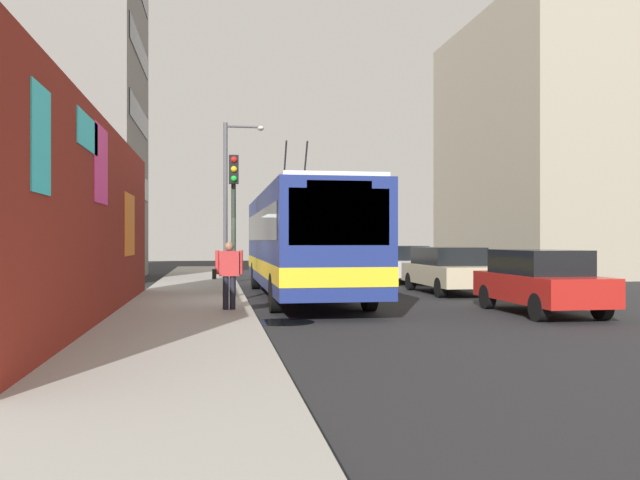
% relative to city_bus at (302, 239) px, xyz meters
% --- Properties ---
extents(ground_plane, '(80.00, 80.00, 0.00)m').
position_rel_city_bus_xyz_m(ground_plane, '(-2.12, 1.80, -1.87)').
color(ground_plane, '#232326').
extents(sidewalk_slab, '(48.00, 3.20, 0.15)m').
position_rel_city_bus_xyz_m(sidewalk_slab, '(-2.12, 3.40, -1.79)').
color(sidewalk_slab, '#9E9B93').
rests_on(sidewalk_slab, ground_plane).
extents(graffiti_wall, '(15.18, 0.32, 4.40)m').
position_rel_city_bus_xyz_m(graffiti_wall, '(-5.54, 5.15, 0.34)').
color(graffiti_wall, maroon).
rests_on(graffiti_wall, ground_plane).
extents(building_far_left, '(8.64, 9.63, 18.61)m').
position_rel_city_bus_xyz_m(building_far_left, '(11.19, 11.00, 7.44)').
color(building_far_left, gray).
rests_on(building_far_left, ground_plane).
extents(building_far_right, '(13.66, 8.25, 13.80)m').
position_rel_city_bus_xyz_m(building_far_right, '(12.52, -15.20, 5.03)').
color(building_far_right, '#9E937F').
rests_on(building_far_right, ground_plane).
extents(city_bus, '(12.47, 2.69, 5.14)m').
position_rel_city_bus_xyz_m(city_bus, '(0.00, 0.00, 0.00)').
color(city_bus, navy).
rests_on(city_bus, ground_plane).
extents(parked_car_red, '(4.17, 1.75, 1.58)m').
position_rel_city_bus_xyz_m(parked_car_red, '(-5.30, -5.20, -1.03)').
color(parked_car_red, '#B21E19').
rests_on(parked_car_red, ground_plane).
extents(parked_car_champagne, '(4.78, 1.93, 1.58)m').
position_rel_city_bus_xyz_m(parked_car_champagne, '(1.01, -5.20, -1.03)').
color(parked_car_champagne, '#C6B793').
rests_on(parked_car_champagne, ground_plane).
extents(parked_car_silver, '(4.49, 1.94, 1.58)m').
position_rel_city_bus_xyz_m(parked_car_silver, '(6.75, -5.20, -1.03)').
color(parked_car_silver, '#B7B7BC').
rests_on(parked_car_silver, ground_plane).
extents(pedestrian_at_curb, '(0.22, 0.73, 1.63)m').
position_rel_city_bus_xyz_m(pedestrian_at_curb, '(-4.42, 2.37, -0.77)').
color(pedestrian_at_curb, '#1E1E2D').
rests_on(pedestrian_at_curb, sidewalk_slab).
extents(traffic_light, '(0.49, 0.28, 4.20)m').
position_rel_city_bus_xyz_m(traffic_light, '(-0.89, 2.15, 1.11)').
color(traffic_light, '#2D382D').
rests_on(traffic_light, sidewalk_slab).
extents(street_lamp, '(0.44, 1.71, 6.62)m').
position_rel_city_bus_xyz_m(street_lamp, '(7.33, 2.06, 2.08)').
color(street_lamp, '#4C4C51').
rests_on(street_lamp, sidewalk_slab).
extents(curbside_puddle, '(1.38, 1.38, 0.00)m').
position_rel_city_bus_xyz_m(curbside_puddle, '(-5.87, 1.20, -1.86)').
color(curbside_puddle, black).
rests_on(curbside_puddle, ground_plane).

